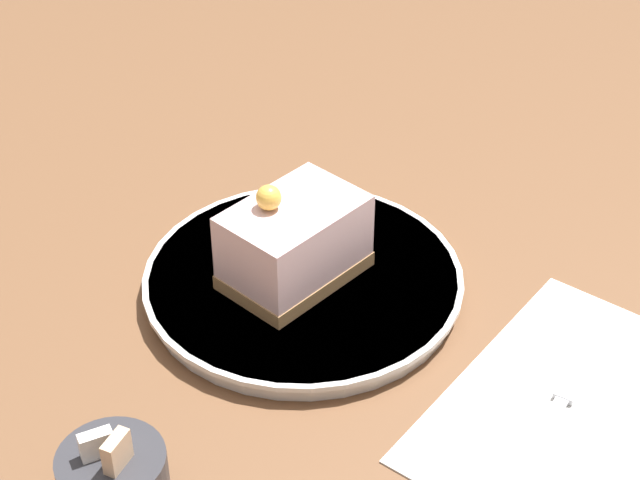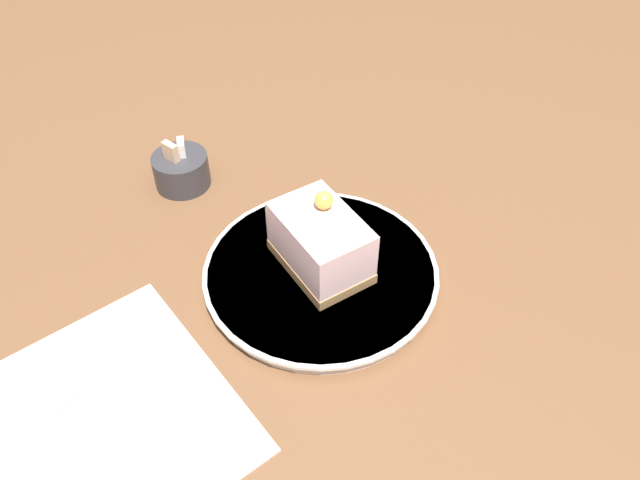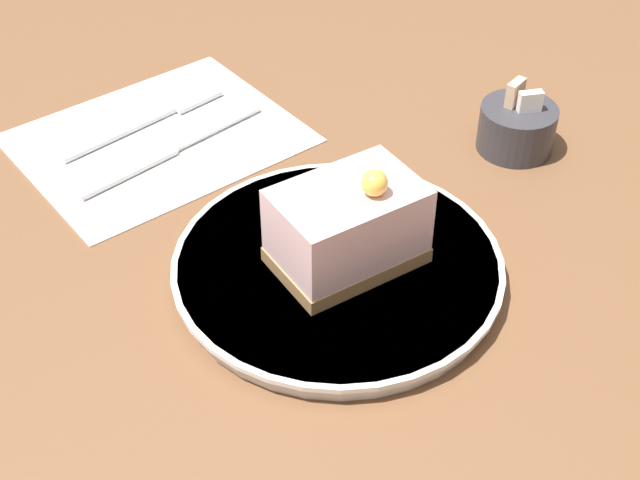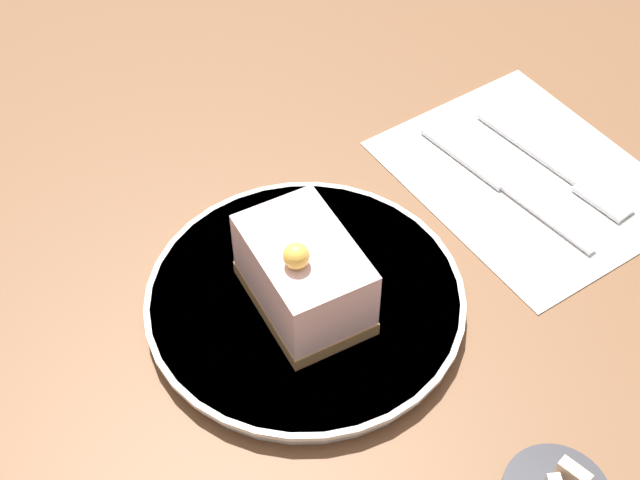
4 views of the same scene
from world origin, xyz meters
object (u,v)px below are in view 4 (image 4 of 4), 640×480
(plate, at_px, (305,301))
(cake_slice, at_px, (304,275))
(fork, at_px, (564,171))
(knife, at_px, (489,174))

(plate, relative_size, cake_slice, 2.31)
(plate, bearing_deg, fork, -176.35)
(knife, bearing_deg, cake_slice, 3.91)
(cake_slice, height_order, fork, cake_slice)
(plate, xyz_separation_m, fork, (-0.26, -0.02, -0.00))
(plate, height_order, cake_slice, cake_slice)
(knife, bearing_deg, plate, 2.69)
(fork, xyz_separation_m, knife, (0.06, -0.03, -0.00))
(plate, xyz_separation_m, cake_slice, (0.00, 0.01, 0.04))
(plate, relative_size, fork, 1.44)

